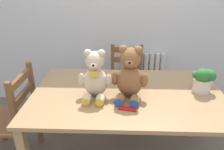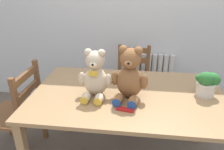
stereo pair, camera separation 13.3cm
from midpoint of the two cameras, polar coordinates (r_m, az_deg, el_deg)
The scene contains 9 objects.
wall_back at distance 2.78m, azimuth 7.47°, elevation 17.40°, with size 8.00×0.04×2.60m, color silver.
radiator at distance 3.00m, azimuth 11.20°, elevation -1.86°, with size 0.58×0.10×0.72m.
dining_table at distance 1.81m, azimuth 6.26°, elevation -7.31°, with size 1.54×0.96×0.77m.
wooden_chair_behind at distance 2.63m, azimuth 6.84°, elevation -2.33°, with size 0.38×0.43×0.89m.
wooden_chair_side at distance 2.26m, azimuth -21.98°, elevation -9.17°, with size 0.44×0.45×0.91m.
teddy_bear_left at distance 1.66m, azimuth -2.14°, elevation -0.40°, with size 0.26×0.26×0.38m.
teddy_bear_right at distance 1.64m, azimuth 6.90°, elevation -0.44°, with size 0.29×0.30×0.41m.
potted_plant at distance 1.86m, azimuth 25.45°, elevation -1.92°, with size 0.18×0.16×0.21m.
chocolate_bar at distance 1.55m, azimuth 5.90°, elevation -9.00°, with size 0.12×0.04×0.01m, color red.
Camera 2 is at (0.06, -1.06, 1.62)m, focal length 35.00 mm.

